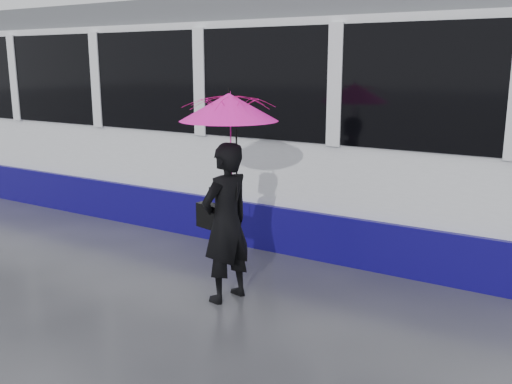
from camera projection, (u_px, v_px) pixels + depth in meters
The scene contains 6 objects.
ground at pixel (198, 276), 6.73m from camera, with size 90.00×90.00×0.00m, color #2C2C31.
rails at pixel (297, 225), 8.80m from camera, with size 34.00×1.51×0.02m.
tram at pixel (174, 113), 9.67m from camera, with size 26.00×2.56×3.35m.
woman at pixel (226, 223), 5.91m from camera, with size 0.61×0.40×1.68m, color black.
umbrella at pixel (229, 126), 5.66m from camera, with size 1.18×1.18×1.14m.
handbag at pixel (210, 216), 6.03m from camera, with size 0.32×0.19×0.44m.
Camera 1 is at (3.92, -5.03, 2.47)m, focal length 40.00 mm.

